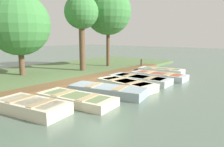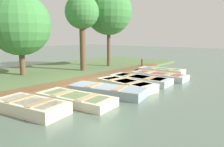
{
  "view_description": "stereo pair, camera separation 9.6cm",
  "coord_description": "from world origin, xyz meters",
  "views": [
    {
      "loc": [
        7.4,
        -8.25,
        2.58
      ],
      "look_at": [
        0.49,
        0.48,
        0.65
      ],
      "focal_mm": 35.0,
      "sensor_mm": 36.0,
      "label": 1
    },
    {
      "loc": [
        7.47,
        -8.19,
        2.58
      ],
      "look_at": [
        0.49,
        0.48,
        0.65
      ],
      "focal_mm": 35.0,
      "sensor_mm": 36.0,
      "label": 2
    }
  ],
  "objects": [
    {
      "name": "park_tree_center",
      "position": [
        -3.67,
        2.4,
        4.07
      ],
      "size": [
        2.31,
        2.31,
        5.34
      ],
      "color": "brown",
      "rests_on": "ground_plane"
    },
    {
      "name": "rowboat_0",
      "position": [
        0.84,
        -4.36,
        0.21
      ],
      "size": [
        2.78,
        1.62,
        0.43
      ],
      "rotation": [
        0.0,
        0.0,
        0.16
      ],
      "color": "beige",
      "rests_on": "ground_plane"
    },
    {
      "name": "rowboat_3",
      "position": [
        1.4,
        0.46,
        0.2
      ],
      "size": [
        3.25,
        1.61,
        0.41
      ],
      "rotation": [
        0.0,
        0.0,
        -0.14
      ],
      "color": "beige",
      "rests_on": "ground_plane"
    },
    {
      "name": "rowboat_6",
      "position": [
        0.95,
        5.26,
        0.21
      ],
      "size": [
        3.05,
        1.33,
        0.43
      ],
      "rotation": [
        0.0,
        0.0,
        0.09
      ],
      "color": "silver",
      "rests_on": "ground_plane"
    },
    {
      "name": "park_tree_left",
      "position": [
        -5.27,
        -1.23,
        3.24
      ],
      "size": [
        3.73,
        3.73,
        5.12
      ],
      "color": "brown",
      "rests_on": "ground_plane"
    },
    {
      "name": "dock_walkway",
      "position": [
        -1.26,
        0.0,
        0.13
      ],
      "size": [
        1.09,
        15.82,
        0.25
      ],
      "color": "brown",
      "rests_on": "ground_plane"
    },
    {
      "name": "mooring_post_far",
      "position": [
        -1.38,
        6.57,
        0.4
      ],
      "size": [
        0.13,
        0.13,
        0.79
      ],
      "color": "#47382D",
      "rests_on": "ground_plane"
    },
    {
      "name": "park_tree_right",
      "position": [
        -3.71,
        5.28,
        4.42
      ],
      "size": [
        3.62,
        3.62,
        6.24
      ],
      "color": "brown",
      "rests_on": "ground_plane"
    },
    {
      "name": "rowboat_2",
      "position": [
        1.44,
        -1.07,
        0.2
      ],
      "size": [
        3.56,
        1.86,
        0.41
      ],
      "rotation": [
        0.0,
        0.0,
        0.21
      ],
      "color": "#8C9EA8",
      "rests_on": "ground_plane"
    },
    {
      "name": "rowboat_5",
      "position": [
        1.51,
        3.78,
        0.17
      ],
      "size": [
        3.35,
        1.34,
        0.36
      ],
      "rotation": [
        0.0,
        0.0,
        0.03
      ],
      "color": "#B2BCC1",
      "rests_on": "ground_plane"
    },
    {
      "name": "rowboat_1",
      "position": [
        1.24,
        -2.72,
        0.17
      ],
      "size": [
        3.32,
        1.61,
        0.34
      ],
      "rotation": [
        0.0,
        0.0,
        0.12
      ],
      "color": "beige",
      "rests_on": "ground_plane"
    },
    {
      "name": "shore_bank",
      "position": [
        -5.0,
        0.0,
        0.09
      ],
      "size": [
        8.0,
        24.0,
        0.17
      ],
      "color": "#567042",
      "rests_on": "ground_plane"
    },
    {
      "name": "ground_plane",
      "position": [
        0.0,
        0.0,
        0.0
      ],
      "size": [
        80.0,
        80.0,
        0.0
      ],
      "primitive_type": "plane",
      "color": "#566B5B"
    },
    {
      "name": "rowboat_4",
      "position": [
        1.18,
        2.11,
        0.18
      ],
      "size": [
        3.49,
        1.39,
        0.36
      ],
      "rotation": [
        0.0,
        0.0,
        0.04
      ],
      "color": "#B2BCC1",
      "rests_on": "ground_plane"
    }
  ]
}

